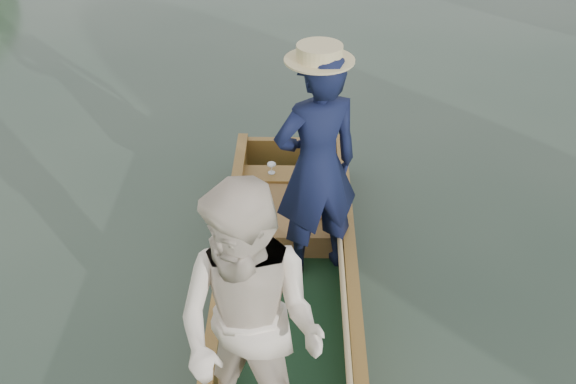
{
  "coord_description": "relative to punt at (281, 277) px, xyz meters",
  "views": [
    {
      "loc": [
        0.1,
        -4.14,
        4.03
      ],
      "look_at": [
        0.0,
        0.6,
        0.95
      ],
      "focal_mm": 45.0,
      "sensor_mm": 36.0,
      "label": 1
    }
  ],
  "objects": [
    {
      "name": "ground",
      "position": [
        0.03,
        0.24,
        -0.78
      ],
      "size": [
        120.0,
        120.0,
        0.0
      ],
      "primitive_type": "plane",
      "color": "#283D30",
      "rests_on": "ground"
    },
    {
      "name": "punt",
      "position": [
        0.0,
        0.0,
        0.0
      ],
      "size": [
        1.42,
        5.05,
        2.08
      ],
      "color": "#13331B",
      "rests_on": "ground"
    }
  ]
}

